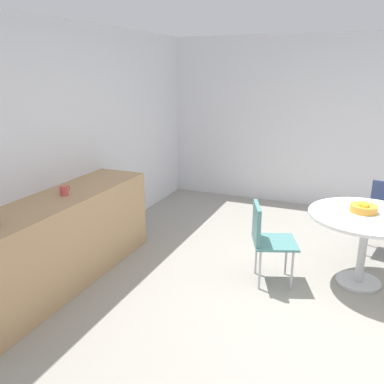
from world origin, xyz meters
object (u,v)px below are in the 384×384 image
(chair_teal, at_px, (265,234))
(round_table, at_px, (365,227))
(mug_white, at_px, (64,190))
(fruit_bowl, at_px, (364,208))

(chair_teal, bearing_deg, round_table, -69.56)
(chair_teal, bearing_deg, mug_white, 109.83)
(chair_teal, xyz_separation_m, mug_white, (-0.68, 1.88, 0.43))
(fruit_bowl, distance_m, mug_white, 2.95)
(round_table, height_order, chair_teal, chair_teal)
(round_table, xyz_separation_m, mug_white, (-1.02, 2.79, 0.34))
(chair_teal, distance_m, fruit_bowl, 0.99)
(round_table, bearing_deg, mug_white, 110.03)
(chair_teal, bearing_deg, fruit_bowl, -65.72)
(round_table, relative_size, chair_teal, 1.33)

